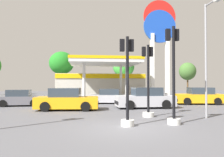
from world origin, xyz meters
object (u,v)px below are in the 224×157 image
at_px(car_4, 20,99).
at_px(car_5, 109,97).
at_px(station_pole_sign, 160,36).
at_px(tree_2, 124,67).
at_px(car_3, 67,100).
at_px(corner_streetlamp, 208,48).
at_px(car_2, 199,97).
at_px(tree_1, 62,63).
at_px(traffic_signal_2, 127,88).
at_px(traffic_signal_1, 148,87).
at_px(tree_3, 188,71).
at_px(car_1, 145,99).
at_px(traffic_signal_0, 173,82).

bearing_deg(car_4, car_5, 8.96).
xyz_separation_m(station_pole_sign, tree_2, (-2.58, 10.63, -3.09)).
bearing_deg(car_3, corner_streetlamp, -31.55).
xyz_separation_m(car_4, car_5, (7.82, 1.23, 0.00)).
bearing_deg(corner_streetlamp, car_2, 64.49).
bearing_deg(car_5, car_4, -171.04).
height_order(car_3, corner_streetlamp, corner_streetlamp).
bearing_deg(tree_1, car_3, -83.60).
distance_m(car_4, traffic_signal_2, 12.49).
height_order(traffic_signal_1, tree_2, tree_2).
height_order(traffic_signal_2, tree_3, tree_3).
bearing_deg(car_2, corner_streetlamp, -115.51).
bearing_deg(traffic_signal_1, station_pole_sign, 67.81).
bearing_deg(car_4, tree_1, 84.82).
relative_size(station_pole_sign, car_5, 2.93).
bearing_deg(car_3, car_1, 5.43).
bearing_deg(tree_3, traffic_signal_1, -120.41).
distance_m(car_1, car_2, 6.33).
bearing_deg(station_pole_sign, tree_1, 136.07).
xyz_separation_m(car_4, traffic_signal_2, (7.40, -9.99, 1.11)).
distance_m(car_3, tree_2, 22.24).
distance_m(car_2, traffic_signal_2, 12.90).
bearing_deg(traffic_signal_1, tree_2, 82.99).
bearing_deg(tree_3, station_pole_sign, -128.39).
relative_size(car_4, tree_2, 0.62).
relative_size(car_3, car_4, 1.17).
xyz_separation_m(station_pole_sign, traffic_signal_0, (-5.05, -16.13, -5.73)).
bearing_deg(car_1, tree_1, 111.45).
distance_m(traffic_signal_1, tree_2, 24.64).
xyz_separation_m(car_2, tree_1, (-14.40, 19.35, 4.66)).
xyz_separation_m(car_3, corner_streetlamp, (8.11, -4.98, 3.20)).
bearing_deg(car_4, car_2, -1.90).
xyz_separation_m(car_1, corner_streetlamp, (2.07, -5.55, 3.20)).
distance_m(car_1, traffic_signal_1, 4.70).
bearing_deg(station_pole_sign, car_5, -144.01).
relative_size(tree_1, corner_streetlamp, 1.13).
distance_m(car_1, traffic_signal_0, 7.08).
relative_size(car_1, traffic_signal_1, 1.08).
bearing_deg(corner_streetlamp, station_pole_sign, 80.67).
distance_m(traffic_signal_1, traffic_signal_2, 3.14).
bearing_deg(car_1, car_2, 22.24).
relative_size(traffic_signal_2, tree_3, 0.73).
xyz_separation_m(station_pole_sign, car_4, (-14.74, -6.26, -7.13)).
distance_m(traffic_signal_1, tree_1, 27.50).
bearing_deg(tree_1, corner_streetlamp, -68.76).
bearing_deg(car_4, traffic_signal_2, -53.48).
height_order(traffic_signal_0, tree_1, tree_1).
height_order(car_3, tree_3, tree_3).
bearing_deg(traffic_signal_0, car_2, 55.49).
xyz_separation_m(car_1, car_4, (-10.25, 2.93, -0.11)).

